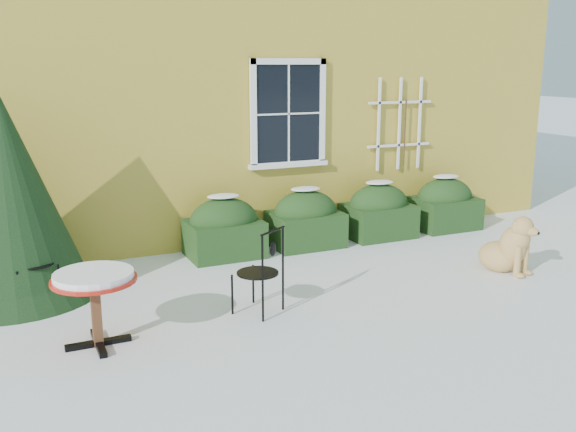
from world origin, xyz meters
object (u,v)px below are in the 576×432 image
evergreen_shrub (6,212)px  patio_chair_far (31,259)px  patio_chair_near (261,271)px  dog (509,249)px  bistro_table (94,285)px

evergreen_shrub → patio_chair_far: 0.68m
evergreen_shrub → patio_chair_near: 3.11m
dog → patio_chair_far: bearing=150.8°
bistro_table → patio_chair_far: (-0.49, 1.50, -0.10)m
patio_chair_near → evergreen_shrub: bearing=-69.7°
dog → bistro_table: bearing=165.4°
patio_chair_far → dog: 5.98m
bistro_table → patio_chair_far: patio_chair_far is taller
bistro_table → dog: 5.32m
dog → patio_chair_near: bearing=163.7°
evergreen_shrub → dog: size_ratio=2.75×
evergreen_shrub → dog: (6.01, -1.84, -0.68)m
patio_chair_far → bistro_table: bearing=-83.0°
patio_chair_far → dog: patio_chair_far is taller
bistro_table → dog: dog is taller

